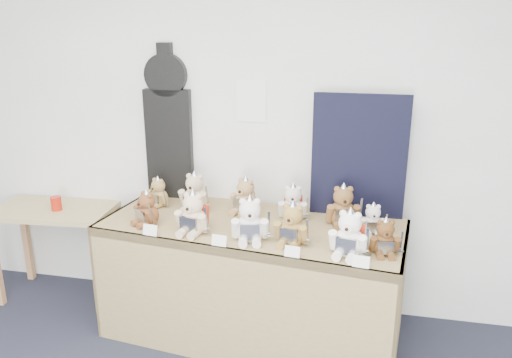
% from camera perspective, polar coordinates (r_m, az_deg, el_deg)
% --- Properties ---
extents(room_shell, '(6.00, 6.00, 6.00)m').
position_cam_1_polar(room_shell, '(3.58, -0.54, 8.89)').
color(room_shell, white).
rests_on(room_shell, floor).
extents(display_table, '(2.09, 1.08, 0.83)m').
position_cam_1_polar(display_table, '(3.34, -0.95, -8.41)').
color(display_table, olive).
rests_on(display_table, floor).
extents(side_table, '(0.93, 0.56, 0.75)m').
position_cam_1_polar(side_table, '(4.21, -21.96, -4.69)').
color(side_table, tan).
rests_on(side_table, floor).
extents(guitar_case, '(0.35, 0.12, 1.15)m').
position_cam_1_polar(guitar_case, '(3.78, -9.90, 6.20)').
color(guitar_case, black).
rests_on(guitar_case, display_table).
extents(navy_board, '(0.63, 0.03, 0.85)m').
position_cam_1_polar(navy_board, '(3.42, 11.67, 2.53)').
color(navy_board, black).
rests_on(navy_board, display_table).
extents(red_cup, '(0.08, 0.08, 0.11)m').
position_cam_1_polar(red_cup, '(4.09, -21.87, -2.60)').
color(red_cup, '#AC1B0B').
rests_on(red_cup, side_table).
extents(teddy_front_far_left, '(0.21, 0.21, 0.26)m').
position_cam_1_polar(teddy_front_far_left, '(3.37, -12.40, -3.47)').
color(teddy_front_far_left, brown).
rests_on(teddy_front_far_left, display_table).
extents(teddy_front_left, '(0.25, 0.22, 0.31)m').
position_cam_1_polar(teddy_front_left, '(3.18, -7.21, -4.10)').
color(teddy_front_left, beige).
rests_on(teddy_front_left, display_table).
extents(teddy_front_centre, '(0.26, 0.23, 0.31)m').
position_cam_1_polar(teddy_front_centre, '(3.04, -0.69, -4.89)').
color(teddy_front_centre, silver).
rests_on(teddy_front_centre, display_table).
extents(teddy_front_right, '(0.24, 0.21, 0.29)m').
position_cam_1_polar(teddy_front_right, '(3.01, 4.14, -5.39)').
color(teddy_front_right, olive).
rests_on(teddy_front_right, display_table).
extents(teddy_front_far_right, '(0.25, 0.23, 0.31)m').
position_cam_1_polar(teddy_front_far_right, '(2.91, 10.59, -6.37)').
color(teddy_front_far_right, white).
rests_on(teddy_front_far_right, display_table).
extents(teddy_front_end, '(0.20, 0.17, 0.24)m').
position_cam_1_polar(teddy_front_end, '(2.97, 14.52, -6.63)').
color(teddy_front_end, brown).
rests_on(teddy_front_end, display_table).
extents(teddy_back_left, '(0.25, 0.21, 0.30)m').
position_cam_1_polar(teddy_back_left, '(3.57, -7.03, -1.65)').
color(teddy_back_left, beige).
rests_on(teddy_back_left, display_table).
extents(teddy_back_centre_left, '(0.23, 0.23, 0.29)m').
position_cam_1_polar(teddy_back_centre_left, '(3.49, -1.25, -2.12)').
color(teddy_back_centre_left, '#A88254').
rests_on(teddy_back_centre_left, display_table).
extents(teddy_back_centre_right, '(0.22, 0.19, 0.27)m').
position_cam_1_polar(teddy_back_centre_right, '(3.39, 4.23, -2.88)').
color(teddy_back_centre_right, silver).
rests_on(teddy_back_centre_right, display_table).
extents(teddy_back_right, '(0.26, 0.22, 0.31)m').
position_cam_1_polar(teddy_back_right, '(3.33, 9.90, -3.22)').
color(teddy_back_right, brown).
rests_on(teddy_back_right, display_table).
extents(teddy_back_end, '(0.18, 0.15, 0.22)m').
position_cam_1_polar(teddy_back_end, '(3.25, 13.19, -4.61)').
color(teddy_back_end, silver).
rests_on(teddy_back_end, display_table).
extents(teddy_back_far_left, '(0.19, 0.19, 0.24)m').
position_cam_1_polar(teddy_back_far_left, '(3.70, -11.13, -1.63)').
color(teddy_back_far_left, '#A7864E').
rests_on(teddy_back_far_left, display_table).
extents(entry_card_a, '(0.10, 0.03, 0.07)m').
position_cam_1_polar(entry_card_a, '(3.21, -12.02, -5.73)').
color(entry_card_a, white).
rests_on(entry_card_a, display_table).
extents(entry_card_b, '(0.10, 0.03, 0.07)m').
position_cam_1_polar(entry_card_b, '(3.01, -4.24, -7.03)').
color(entry_card_b, white).
rests_on(entry_card_b, display_table).
extents(entry_card_c, '(0.09, 0.03, 0.06)m').
position_cam_1_polar(entry_card_c, '(2.87, 4.16, -8.28)').
color(entry_card_c, white).
rests_on(entry_card_c, display_table).
extents(entry_card_d, '(0.09, 0.03, 0.07)m').
position_cam_1_polar(entry_card_d, '(2.81, 11.91, -9.23)').
color(entry_card_d, white).
rests_on(entry_card_d, display_table).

